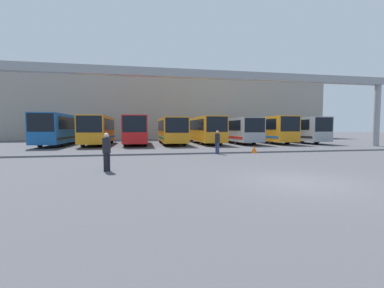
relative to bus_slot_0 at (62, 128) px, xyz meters
The scene contains 14 objects.
ground_plane 27.24m from the bus_slot_0, 58.14° to the right, with size 200.00×200.00×0.00m, color #47474C.
building_backdrop 23.22m from the bus_slot_0, 51.36° to the left, with size 56.33×12.00×10.65m.
overhead_gantry 17.18m from the bus_slot_0, 30.67° to the right, with size 37.82×0.80×7.04m.
bus_slot_0 is the anchor object (origin of this frame).
bus_slot_1 4.21m from the bus_slot_0, 13.34° to the right, with size 2.51×10.23×3.15m.
bus_slot_2 8.26m from the bus_slot_0, ahead, with size 2.49×10.17×3.17m.
bus_slot_3 12.33m from the bus_slot_0, ahead, with size 2.57×10.32×3.02m.
bus_slot_4 16.40m from the bus_slot_0, ahead, with size 2.47×10.68×3.16m.
bus_slot_5 20.48m from the bus_slot_0, ahead, with size 2.50×11.86×3.05m.
bus_slot_6 24.60m from the bus_slot_0, ahead, with size 2.52×10.45×3.25m.
bus_slot_7 28.68m from the bus_slot_0, ahead, with size 2.43×11.66×3.17m.
pedestrian_near_center 19.47m from the bus_slot_0, 42.76° to the right, with size 0.36×0.36×1.72m.
pedestrian_mid_left 20.79m from the bus_slot_0, 69.28° to the right, with size 0.35×0.35×1.69m.
traffic_cone 21.64m from the bus_slot_0, 36.91° to the right, with size 0.46×0.46×0.56m.
Camera 1 is at (-5.45, -8.08, 1.91)m, focal length 24.00 mm.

